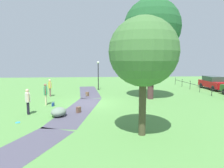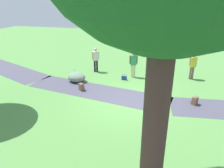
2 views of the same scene
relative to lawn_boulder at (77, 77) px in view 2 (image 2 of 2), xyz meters
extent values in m
plane|color=#568E45|center=(-3.51, 2.03, -0.28)|extent=(48.00, 48.00, 0.00)
cube|color=#4A4758|center=(-1.61, 1.13, -0.28)|extent=(8.22, 3.38, 0.01)
cube|color=#4A4758|center=(5.99, -1.20, -0.28)|extent=(8.11, 4.97, 0.01)
cylinder|color=#4F3032|center=(-4.92, 7.22, 2.00)|extent=(0.55, 0.55, 4.57)
ellipsoid|color=gray|center=(0.00, 0.00, 0.00)|extent=(1.28, 1.11, 0.56)
cylinder|color=beige|center=(-3.31, -1.61, 0.13)|extent=(0.13, 0.13, 0.82)
cylinder|color=beige|center=(-3.15, -1.58, 0.13)|extent=(0.13, 0.13, 0.82)
cube|color=#339A62|center=(-3.23, -1.60, 0.84)|extent=(0.40, 0.30, 0.61)
cylinder|color=#8A604C|center=(-3.45, -1.64, 0.88)|extent=(0.08, 0.08, 0.54)
cylinder|color=#8A604C|center=(-3.01, -1.56, 0.88)|extent=(0.08, 0.08, 0.54)
sphere|color=#8A604C|center=(-3.23, -1.60, 1.29)|extent=(0.22, 0.22, 0.22)
cylinder|color=#7E5955|center=(-6.77, -2.08, 0.12)|extent=(0.13, 0.13, 0.81)
cylinder|color=#7E5955|center=(-6.91, -2.14, 0.12)|extent=(0.13, 0.13, 0.81)
cube|color=gold|center=(-6.84, -2.11, 0.83)|extent=(0.42, 0.36, 0.60)
cylinder|color=beige|center=(-6.64, -2.03, 0.86)|extent=(0.08, 0.08, 0.54)
cylinder|color=beige|center=(-7.04, -2.19, 0.86)|extent=(0.08, 0.08, 0.54)
sphere|color=beige|center=(-6.84, -2.11, 1.27)|extent=(0.22, 0.22, 0.22)
cylinder|color=black|center=(-0.52, -2.01, 0.13)|extent=(0.13, 0.13, 0.81)
cylinder|color=black|center=(-0.66, -2.09, 0.13)|extent=(0.13, 0.13, 0.81)
cube|color=silver|center=(-0.59, -2.05, 0.84)|extent=(0.43, 0.40, 0.61)
cylinder|color=beige|center=(-0.41, -1.93, 0.87)|extent=(0.08, 0.08, 0.54)
cylinder|color=beige|center=(-0.78, -2.17, 0.87)|extent=(0.08, 0.08, 0.54)
sphere|color=beige|center=(-0.59, -2.05, 1.28)|extent=(0.22, 0.22, 0.22)
cube|color=navy|center=(-2.78, -0.96, -0.16)|extent=(0.33, 0.16, 0.24)
torus|color=navy|center=(-2.78, -0.96, 0.02)|extent=(0.30, 0.30, 0.02)
cube|color=brown|center=(-0.75, 1.16, -0.08)|extent=(0.34, 0.33, 0.40)
cube|color=brown|center=(-0.83, 1.06, -0.16)|extent=(0.19, 0.17, 0.18)
cube|color=brown|center=(-6.68, 1.46, -0.08)|extent=(0.32, 0.34, 0.40)
cube|color=#78644D|center=(-6.57, 1.39, -0.16)|extent=(0.16, 0.20, 0.18)
cylinder|color=#2AA2D2|center=(1.09, -2.06, -0.27)|extent=(0.25, 0.25, 0.02)
camera|label=1|loc=(12.00, 2.39, 3.24)|focal=31.03mm
camera|label=2|loc=(-4.92, 11.25, 4.57)|focal=34.07mm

